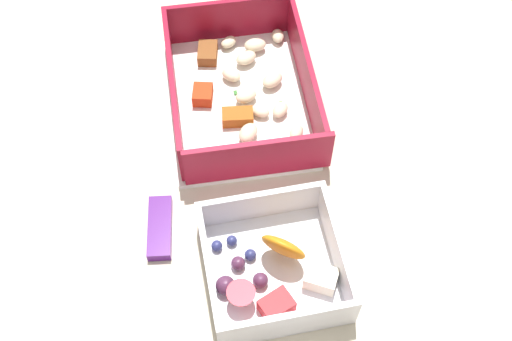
{
  "coord_description": "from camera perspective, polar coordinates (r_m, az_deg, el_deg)",
  "views": [
    {
      "loc": [
        -38.52,
        9.03,
        61.96
      ],
      "look_at": [
        -2.07,
        0.37,
        4.0
      ],
      "focal_mm": 45.25,
      "sensor_mm": 36.0,
      "label": 1
    }
  ],
  "objects": [
    {
      "name": "table_surface",
      "position": [
        0.73,
        -0.09,
        0.11
      ],
      "size": [
        80.0,
        80.0,
        2.0
      ],
      "primitive_type": "cube",
      "color": "beige",
      "rests_on": "ground"
    },
    {
      "name": "candy_bar",
      "position": [
        0.68,
        -8.49,
        -5.03
      ],
      "size": [
        7.32,
        3.61,
        1.2
      ],
      "primitive_type": "cube",
      "rotation": [
        0.0,
        0.0,
        -0.18
      ],
      "color": "#51197A",
      "rests_on": "table_surface"
    },
    {
      "name": "pasta_container",
      "position": [
        0.76,
        -1.31,
        7.09
      ],
      "size": [
        22.89,
        17.61,
        6.37
      ],
      "rotation": [
        0.0,
        0.0,
        -0.08
      ],
      "color": "white",
      "rests_on": "table_surface"
    },
    {
      "name": "fruit_bowl",
      "position": [
        0.64,
        1.5,
        -8.58
      ],
      "size": [
        13.93,
        13.83,
        5.56
      ],
      "rotation": [
        0.0,
        0.0,
        -0.04
      ],
      "color": "white",
      "rests_on": "table_surface"
    }
  ]
}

